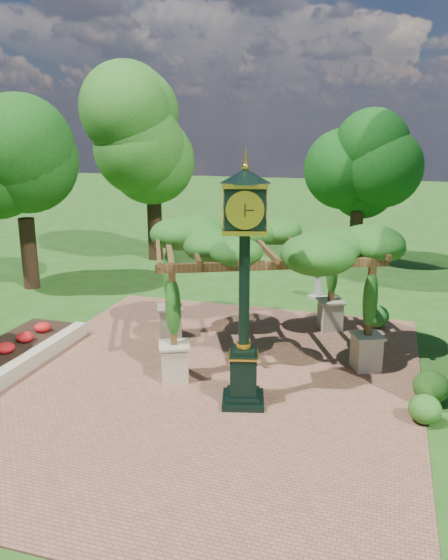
# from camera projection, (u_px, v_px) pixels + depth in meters

# --- Properties ---
(ground) EXTENTS (120.00, 120.00, 0.00)m
(ground) POSITION_uv_depth(u_px,v_px,m) (192.00, 402.00, 12.29)
(ground) COLOR #1E4714
(ground) RESTS_ON ground
(brick_plaza) EXTENTS (10.00, 12.00, 0.04)m
(brick_plaza) POSITION_uv_depth(u_px,v_px,m) (206.00, 382.00, 13.21)
(brick_plaza) COLOR brown
(brick_plaza) RESTS_ON ground
(border_wall) EXTENTS (0.35, 5.00, 0.40)m
(border_wall) POSITION_uv_depth(u_px,v_px,m) (30.00, 361.00, 13.98)
(border_wall) COLOR #C6B793
(border_wall) RESTS_ON ground
(flower_bed) EXTENTS (1.50, 5.00, 0.36)m
(flower_bed) POSITION_uv_depth(u_px,v_px,m) (0.00, 358.00, 14.23)
(flower_bed) COLOR red
(flower_bed) RESTS_ON ground
(pedestal_clock) EXTENTS (1.26, 1.26, 5.26)m
(pedestal_clock) POSITION_uv_depth(u_px,v_px,m) (244.00, 268.00, 11.36)
(pedestal_clock) COLOR black
(pedestal_clock) RESTS_ON brick_plaza
(pergola) EXTENTS (6.57, 5.49, 3.54)m
(pergola) POSITION_uv_depth(u_px,v_px,m) (263.00, 249.00, 14.27)
(pergola) COLOR tan
(pergola) RESTS_ON brick_plaza
(sundial) EXTENTS (0.74, 0.74, 1.01)m
(sundial) POSITION_uv_depth(u_px,v_px,m) (318.00, 286.00, 19.82)
(sundial) COLOR gray
(sundial) RESTS_ON ground
(shrub_front) EXTENTS (0.82, 0.82, 0.61)m
(shrub_front) POSITION_uv_depth(u_px,v_px,m) (425.00, 409.00, 11.29)
(shrub_front) COLOR #295D1A
(shrub_front) RESTS_ON brick_plaza
(shrub_mid) EXTENTS (1.06, 1.06, 0.72)m
(shrub_mid) POSITION_uv_depth(u_px,v_px,m) (431.00, 387.00, 12.14)
(shrub_mid) COLOR #214A14
(shrub_mid) RESTS_ON brick_plaza
(shrub_back) EXTENTS (0.92, 0.92, 0.69)m
(shrub_back) POSITION_uv_depth(u_px,v_px,m) (376.00, 316.00, 16.79)
(shrub_back) COLOR #24641D
(shrub_back) RESTS_ON brick_plaza
(tree_west_near) EXTENTS (3.51, 3.51, 7.02)m
(tree_west_near) POSITION_uv_depth(u_px,v_px,m) (20.00, 162.00, 19.99)
(tree_west_near) COLOR #362015
(tree_west_near) RESTS_ON ground
(tree_west_far) EXTENTS (4.20, 4.20, 8.21)m
(tree_west_far) POSITION_uv_depth(u_px,v_px,m) (152.00, 137.00, 24.48)
(tree_west_far) COLOR black
(tree_west_far) RESTS_ON ground
(tree_north) EXTENTS (3.20, 3.20, 6.36)m
(tree_north) POSITION_uv_depth(u_px,v_px,m) (360.00, 168.00, 23.55)
(tree_north) COLOR #322214
(tree_north) RESTS_ON ground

